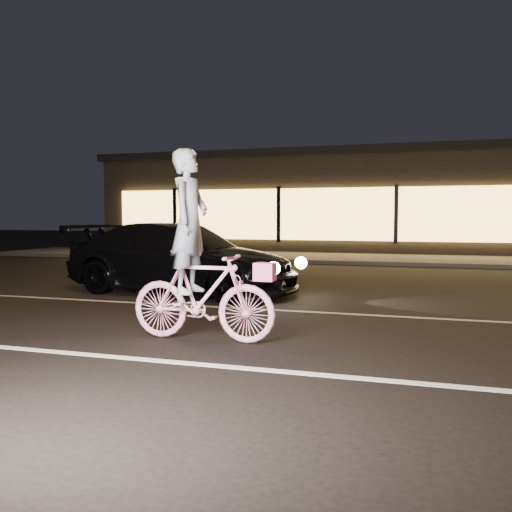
% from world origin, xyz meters
% --- Properties ---
extents(ground, '(90.00, 90.00, 0.00)m').
position_xyz_m(ground, '(0.00, 0.00, 0.00)').
color(ground, black).
rests_on(ground, ground).
extents(lane_stripe_near, '(60.00, 0.12, 0.01)m').
position_xyz_m(lane_stripe_near, '(0.00, -1.50, 0.00)').
color(lane_stripe_near, silver).
rests_on(lane_stripe_near, ground).
extents(lane_stripe_far, '(60.00, 0.10, 0.01)m').
position_xyz_m(lane_stripe_far, '(0.00, 2.00, 0.00)').
color(lane_stripe_far, gray).
rests_on(lane_stripe_far, ground).
extents(sidewalk, '(30.00, 4.00, 0.12)m').
position_xyz_m(sidewalk, '(0.00, 13.00, 0.06)').
color(sidewalk, '#383533').
rests_on(sidewalk, ground).
extents(storefront, '(25.40, 8.42, 4.20)m').
position_xyz_m(storefront, '(0.00, 18.97, 2.15)').
color(storefront, black).
rests_on(storefront, ground).
extents(cyclist, '(1.86, 0.64, 2.34)m').
position_xyz_m(cyclist, '(-1.21, -0.45, 0.83)').
color(cyclist, '#FF457F').
rests_on(cyclist, ground).
extents(sedan, '(5.01, 2.59, 1.39)m').
position_xyz_m(sedan, '(-3.29, 3.42, 0.70)').
color(sedan, black).
rests_on(sedan, ground).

